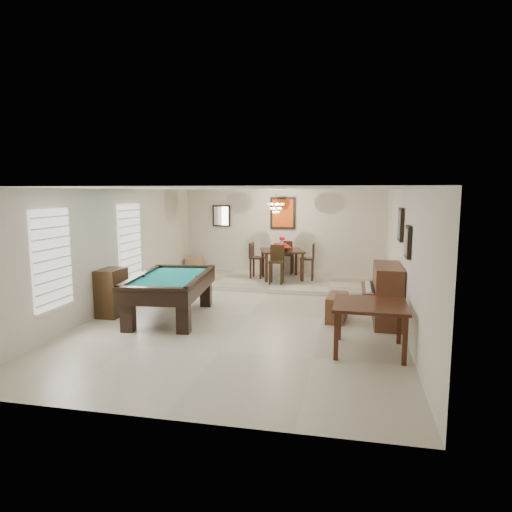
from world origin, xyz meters
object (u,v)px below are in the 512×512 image
at_px(flower_vase, 282,241).
at_px(piano_bench, 337,307).
at_px(dining_chair_west, 257,260).
at_px(upright_piano, 380,294).
at_px(dining_chair_north, 287,257).
at_px(chandelier, 276,204).
at_px(dining_chair_south, 276,265).
at_px(square_table, 369,327).
at_px(corner_bench, 194,264).
at_px(dining_chair_east, 307,262).
at_px(pool_table, 171,297).
at_px(apothecary_chest, 112,292).
at_px(dining_table, 282,262).

bearing_deg(flower_vase, piano_bench, -64.57).
relative_size(piano_bench, dining_chair_west, 0.91).
distance_m(upright_piano, flower_vase, 4.33).
height_order(dining_chair_north, chandelier, chandelier).
xyz_separation_m(dining_chair_north, dining_chair_west, (-0.74, -0.82, -0.00)).
xyz_separation_m(dining_chair_south, dining_chair_west, (-0.67, 0.73, -0.02)).
relative_size(square_table, corner_bench, 2.37).
relative_size(upright_piano, corner_bench, 2.84).
bearing_deg(square_table, dining_chair_north, 109.98).
bearing_deg(dining_chair_east, pool_table, -33.11).
bearing_deg(piano_bench, dining_chair_south, 121.86).
bearing_deg(pool_table, dining_chair_west, 69.97).
relative_size(dining_chair_north, dining_chair_west, 1.01).
bearing_deg(dining_chair_west, flower_vase, -82.24).
distance_m(pool_table, corner_bench, 4.79).
bearing_deg(dining_chair_west, dining_chair_south, -132.37).
bearing_deg(dining_chair_west, apothecary_chest, 156.63).
xyz_separation_m(dining_chair_south, corner_bench, (-2.79, 1.42, -0.29)).
distance_m(dining_table, chandelier, 1.64).
relative_size(upright_piano, chandelier, 2.29).
bearing_deg(upright_piano, square_table, -98.34).
bearing_deg(apothecary_chest, flower_vase, 54.82).
xyz_separation_m(dining_table, flower_vase, (0.00, 0.00, 0.59)).
height_order(apothecary_chest, dining_chair_east, dining_chair_east).
relative_size(square_table, dining_chair_west, 1.16).
bearing_deg(dining_chair_north, corner_bench, 4.15).
height_order(piano_bench, dining_chair_east, dining_chair_east).
bearing_deg(corner_bench, apothecary_chest, -90.95).
relative_size(pool_table, upright_piano, 1.82).
height_order(square_table, upright_piano, upright_piano).
height_order(dining_chair_north, dining_chair_east, dining_chair_east).
xyz_separation_m(pool_table, dining_chair_north, (1.70, 4.77, 0.20)).
bearing_deg(square_table, pool_table, 162.67).
xyz_separation_m(apothecary_chest, dining_chair_west, (2.20, 4.08, 0.13)).
distance_m(corner_bench, chandelier, 3.39).
bearing_deg(square_table, piano_bench, 108.07).
relative_size(piano_bench, dining_table, 0.80).
relative_size(apothecary_chest, corner_bench, 2.02).
bearing_deg(flower_vase, square_table, -66.95).
bearing_deg(dining_table, dining_chair_south, -92.25).
xyz_separation_m(square_table, upright_piano, (0.25, 1.69, 0.18)).
relative_size(flower_vase, chandelier, 0.43).
bearing_deg(pool_table, piano_bench, 2.84).
relative_size(apothecary_chest, dining_chair_south, 0.96).
relative_size(pool_table, corner_bench, 5.16).
xyz_separation_m(pool_table, dining_chair_east, (2.37, 3.94, 0.21)).
height_order(dining_table, chandelier, chandelier).
relative_size(dining_chair_south, dining_chair_north, 1.02).
height_order(flower_vase, dining_chair_west, flower_vase).
xyz_separation_m(dining_chair_west, chandelier, (0.57, -0.22, 1.59)).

